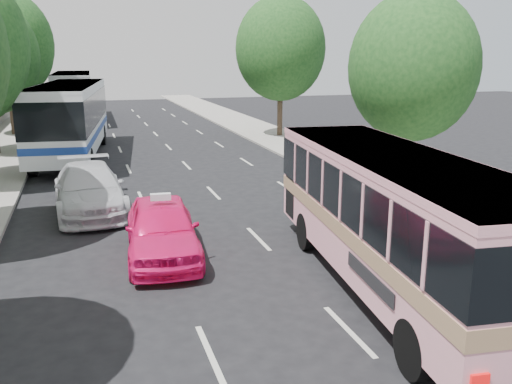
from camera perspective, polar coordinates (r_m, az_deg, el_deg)
name	(u,v)px	position (r m, az deg, el deg)	size (l,w,h in m)	color
ground	(270,297)	(12.84, 1.53, -10.98)	(120.00, 120.00, 0.00)	black
sidewalk_right	(294,145)	(33.77, 4.04, 4.94)	(4.00, 90.00, 0.12)	#9E998E
tree_left_e	(6,40)	(41.18, -24.85, 14.27)	(6.30, 6.30, 9.82)	#38281E
tree_left_f	(16,49)	(49.15, -23.95, 13.64)	(5.88, 5.88, 9.16)	#38281E
tree_right_near	(416,62)	(22.73, 16.49, 12.98)	(5.10, 5.10, 7.95)	#38281E
tree_right_far	(282,45)	(37.23, 2.75, 15.19)	(6.00, 6.00, 9.35)	#38281E
pink_bus	(393,208)	(12.91, 14.22, -1.60)	(3.74, 10.52, 3.29)	pink
pink_taxi	(162,229)	(15.20, -9.87, -3.81)	(1.93, 4.79, 1.63)	#FF1671
white_pickup	(89,189)	(20.25, -17.15, 0.32)	(2.32, 5.71, 1.66)	silver
tour_coach_front	(70,114)	(31.31, -18.95, 7.81)	(4.30, 13.55, 3.99)	white
tour_coach_rear	(73,92)	(49.23, -18.68, 9.93)	(3.15, 13.59, 4.05)	silver
taxi_roof_sign	(161,197)	(14.95, -10.01, -0.51)	(0.55, 0.18, 0.18)	silver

